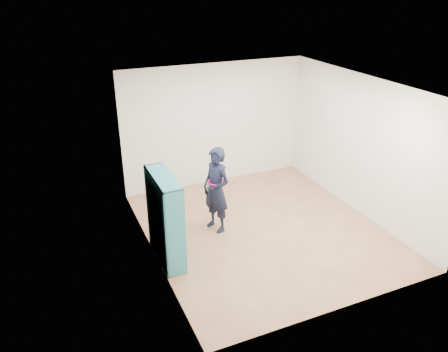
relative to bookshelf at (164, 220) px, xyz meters
name	(u,v)px	position (x,y,z in m)	size (l,w,h in m)	color
floor	(263,229)	(1.86, 0.13, -0.70)	(4.50, 4.50, 0.00)	#8B623F
ceiling	(269,87)	(1.86, 0.13, 1.90)	(4.50, 4.50, 0.00)	white
wall_left	(150,184)	(-0.14, 0.13, 0.60)	(0.02, 4.50, 2.60)	silver
wall_right	(361,146)	(3.86, 0.13, 0.60)	(0.02, 4.50, 2.60)	silver
wall_back	(215,125)	(1.86, 2.38, 0.60)	(4.00, 0.02, 2.60)	silver
wall_front	(352,227)	(1.86, -2.12, 0.60)	(4.00, 0.02, 2.60)	silver
bookshelf	(164,220)	(0.00, 0.00, 0.00)	(0.32, 1.08, 1.44)	teal
person	(216,190)	(1.10, 0.50, 0.08)	(0.55, 0.66, 1.56)	black
smartphone	(208,186)	(0.95, 0.52, 0.18)	(0.06, 0.09, 0.14)	silver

